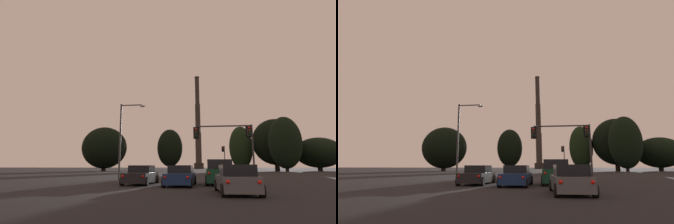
{
  "view_description": "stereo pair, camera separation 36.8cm",
  "coord_description": "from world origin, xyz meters",
  "views": [
    {
      "loc": [
        1.58,
        0.27,
        1.35
      ],
      "look_at": [
        -2.23,
        31.18,
        7.83
      ],
      "focal_mm": 28.0,
      "sensor_mm": 36.0,
      "label": 1
    },
    {
      "loc": [
        1.94,
        0.32,
        1.35
      ],
      "look_at": [
        -2.23,
        31.18,
        7.83
      ],
      "focal_mm": 28.0,
      "sensor_mm": 36.0,
      "label": 2
    }
  ],
  "objects": [
    {
      "name": "sedan_center_lane_front",
      "position": [
        0.12,
        19.54,
        0.67
      ],
      "size": [
        2.17,
        4.77,
        1.43
      ],
      "rotation": [
        0.0,
        0.0,
        -0.04
      ],
      "color": "navy",
      "rests_on": "ground_plane"
    },
    {
      "name": "traffic_light_far_right",
      "position": [
        6.71,
        59.81,
        3.81
      ],
      "size": [
        0.78,
        0.5,
        5.8
      ],
      "color": "#2D2D30",
      "rests_on": "ground_plane"
    },
    {
      "name": "traffic_light_overhead_right",
      "position": [
        4.75,
        27.37,
        4.24
      ],
      "size": [
        6.1,
        0.5,
        5.51
      ],
      "color": "#2D2D30",
      "rests_on": "ground_plane"
    },
    {
      "name": "street_lamp",
      "position": [
        -6.48,
        27.38,
        4.94
      ],
      "size": [
        2.8,
        0.36,
        8.05
      ],
      "color": "#38383A",
      "rests_on": "ground_plane"
    },
    {
      "name": "suv_right_lane_front",
      "position": [
        2.99,
        21.26,
        0.9
      ],
      "size": [
        2.28,
        4.97,
        1.86
      ],
      "rotation": [
        0.0,
        0.0,
        -0.04
      ],
      "color": "#0F3823",
      "rests_on": "ground_plane"
    },
    {
      "name": "treeline_right_mid",
      "position": [
        24.3,
        74.51,
        7.7
      ],
      "size": [
        8.67,
        7.8,
        14.73
      ],
      "color": "black",
      "rests_on": "ground_plane"
    },
    {
      "name": "smokestack",
      "position": [
        0.54,
        145.8,
        20.48
      ],
      "size": [
        5.28,
        5.28,
        52.25
      ],
      "color": "#2B2722",
      "rests_on": "ground_plane"
    },
    {
      "name": "treeline_center_right",
      "position": [
        14.17,
        84.93,
        7.12
      ],
      "size": [
        7.16,
        6.44,
        13.77
      ],
      "color": "black",
      "rests_on": "ground_plane"
    },
    {
      "name": "treeline_far_left",
      "position": [
        -7.1,
        75.28,
        6.53
      ],
      "size": [
        7.22,
        6.5,
        11.85
      ],
      "color": "black",
      "rests_on": "ground_plane"
    },
    {
      "name": "treeline_center_left",
      "position": [
        36.63,
        84.29,
        5.39
      ],
      "size": [
        13.29,
        11.96,
        9.89
      ],
      "color": "black",
      "rests_on": "ground_plane"
    },
    {
      "name": "treeline_far_right",
      "position": [
        -26.14,
        74.09,
        6.67
      ],
      "size": [
        12.96,
        11.66,
        12.62
      ],
      "color": "black",
      "rests_on": "ground_plane"
    },
    {
      "name": "hatchback_right_lane_second",
      "position": [
        3.33,
        14.19,
        0.66
      ],
      "size": [
        2.05,
        4.16,
        1.44
      ],
      "rotation": [
        0.0,
        0.0,
        0.04
      ],
      "color": "#4C4F54",
      "rests_on": "ground_plane"
    },
    {
      "name": "sedan_left_lane_front",
      "position": [
        -3.03,
        20.73,
        0.67
      ],
      "size": [
        2.12,
        4.75,
        1.43
      ],
      "rotation": [
        0.0,
        0.0,
        -0.03
      ],
      "color": "black",
      "rests_on": "ground_plane"
    },
    {
      "name": "treeline_left_mid",
      "position": [
        24.36,
        83.79,
        8.71
      ],
      "size": [
        13.75,
        12.37,
        15.73
      ],
      "color": "black",
      "rests_on": "ground_plane"
    }
  ]
}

